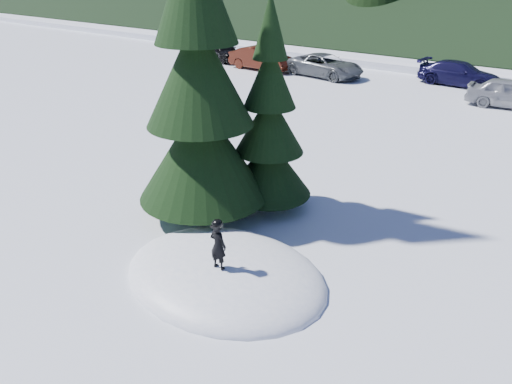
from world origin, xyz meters
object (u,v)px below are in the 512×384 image
Objects in this scene: car_4 at (512,93)px; car_3 at (460,74)px; spruce_tall at (199,87)px; spruce_short at (269,131)px; child_skier at (218,246)px; car_0 at (222,51)px; car_1 at (261,58)px; car_2 at (325,66)px.

car_3 is at bearing 40.56° from car_4.
spruce_tall reaches higher than car_3.
child_skier is (1.36, -3.55, -1.13)m from spruce_short.
car_0 reaches higher than car_3.
car_1 is 0.96× the size of car_3.
car_2 is 9.90m from car_4.
car_3 is (10.70, 2.89, -0.06)m from car_1.
car_2 reaches higher than car_3.
car_0 is 0.89× the size of car_3.
car_3 is (0.61, 18.94, -2.71)m from spruce_tall.
spruce_tall is at bearing -121.47° from car_0.
spruce_tall is 8.69× the size of child_skier.
car_2 is 1.06× the size of car_3.
child_skier is at bearing -148.96° from car_2.
car_2 is 1.19× the size of car_4.
car_1 is (-12.45, 18.19, -0.31)m from child_skier.
car_3 is 4.44m from car_4.
car_0 is at bearing 77.64° from car_1.
spruce_short is 1.28× the size of car_3.
spruce_tall reaches higher than car_0.
car_2 is at bearing 111.71° from car_3.
car_4 is (17.74, -1.09, 0.00)m from car_0.
child_skier is 25.11m from car_0.
spruce_short is 18.42m from car_1.
car_2 is 7.07m from car_3.
spruce_short is 1.21× the size of car_2.
spruce_short is 1.43× the size of car_4.
car_0 is at bearing 133.86° from spruce_short.
spruce_short reaches higher than car_1.
spruce_short is 16.84m from car_2.
car_4 is (1.44, 18.00, -0.34)m from child_skier.
car_2 is (7.87, -0.33, -0.02)m from car_0.
car_2 is (-7.07, 15.21, -1.48)m from spruce_short.
car_4 reaches higher than car_0.
spruce_tall is at bearing -153.09° from car_2.
spruce_tall reaches higher than car_1.
child_skier reaches higher than car_1.
car_4 is at bearing 76.51° from spruce_tall.
car_2 is at bearing 110.07° from spruce_tall.
car_1 is 11.09m from car_3.
car_1 is at bearing 122.18° from spruce_tall.
child_skier is at bearing -144.77° from car_1.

